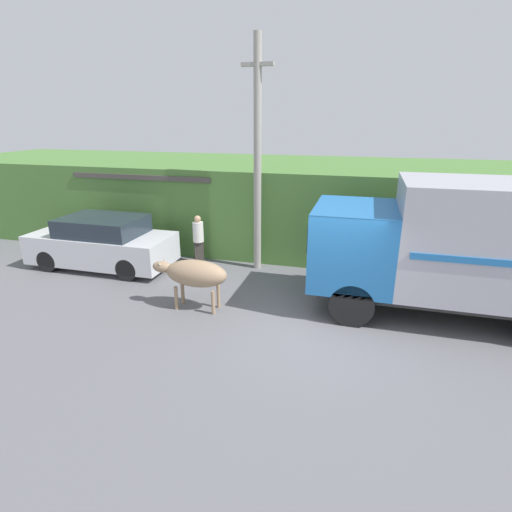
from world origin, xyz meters
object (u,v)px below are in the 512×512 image
Objects in this scene: brown_cow at (194,274)px; pedestrian_on_hill at (198,238)px; utility_pole at (257,156)px; parked_suv at (102,243)px; cargo_truck at (462,246)px.

brown_cow is 1.22× the size of pedestrian_on_hill.
utility_pole is (0.72, 3.14, 2.51)m from brown_cow.
parked_suv is 5.52m from utility_pole.
brown_cow is 0.29× the size of utility_pole.
pedestrian_on_hill is at bearing -176.60° from utility_pole.
parked_suv is at bearing 173.86° from cargo_truck.
parked_suv is at bearing -165.59° from utility_pole.
cargo_truck is at bearing 138.62° from pedestrian_on_hill.
brown_cow is 3.26m from pedestrian_on_hill.
brown_cow is at bearing 84.09° from pedestrian_on_hill.
utility_pole reaches higher than brown_cow.
pedestrian_on_hill is 0.24× the size of utility_pole.
parked_suv reaches higher than brown_cow.
parked_suv is 2.80× the size of pedestrian_on_hill.
utility_pole is at bearing 156.05° from pedestrian_on_hill.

